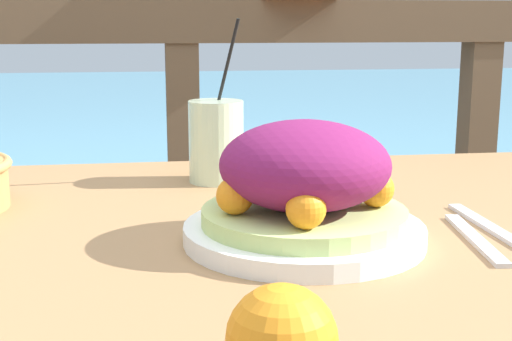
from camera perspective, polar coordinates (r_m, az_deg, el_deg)
The scene contains 8 objects.
patio_table at distance 0.84m, azimuth -3.38°, elevation -10.86°, with size 1.18×0.87×0.71m.
railing_fence at distance 1.58m, azimuth -5.83°, elevation 2.34°, with size 2.80×0.08×0.99m.
sea_backdrop at distance 4.11m, azimuth -7.22°, elevation 2.26°, with size 12.00×4.00×0.53m.
salad_plate at distance 0.77m, azimuth 3.89°, elevation -1.61°, with size 0.26×0.26×0.13m.
drink_glass at distance 1.06m, azimuth -3.20°, elevation 2.36°, with size 0.08×0.08×0.24m.
fork at distance 0.82m, azimuth 17.11°, elevation -5.22°, with size 0.04×0.18×0.00m.
knife at distance 0.88m, azimuth 17.94°, elevation -4.17°, with size 0.02×0.18×0.00m.
orange_near_glass at distance 0.47m, azimuth 2.07°, elevation -13.38°, with size 0.07×0.07×0.07m.
Camera 1 is at (-0.06, -0.77, 0.95)m, focal length 50.00 mm.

